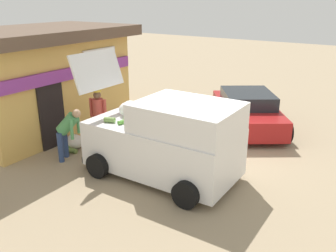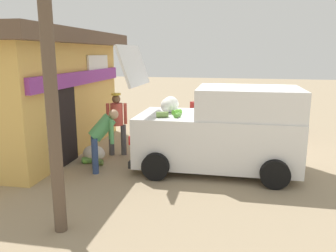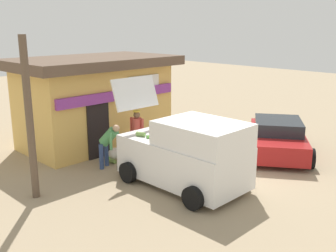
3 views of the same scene
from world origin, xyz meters
name	(u,v)px [view 3 (image 3 of 3)]	position (x,y,z in m)	size (l,w,h in m)	color
ground_plane	(217,180)	(0.00, 0.00, 0.00)	(60.00, 60.00, 0.00)	#9E896B
storefront_bar	(95,100)	(-0.44, 5.84, 1.78)	(6.37, 3.97, 3.43)	#E0B259
delivery_van	(187,154)	(-1.03, 0.35, 1.00)	(2.32, 4.20, 3.01)	white
parked_sedan	(277,137)	(3.58, 0.13, 0.62)	(4.36, 3.82, 1.29)	maroon
vendor_standing	(137,131)	(-0.45, 3.29, 1.01)	(0.42, 0.55, 1.75)	#4C4C51
customer_bending	(108,142)	(-1.77, 3.18, 0.91)	(0.67, 0.74, 1.50)	navy
unloaded_banana_pile	(115,154)	(-1.14, 3.72, 0.19)	(0.75, 0.78, 0.42)	silver
paint_bucket	(194,142)	(2.00, 2.80, 0.18)	(0.28, 0.28, 0.36)	blue
utility_pole	(29,120)	(-4.57, 2.71, 2.19)	(0.20, 0.20, 4.39)	brown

